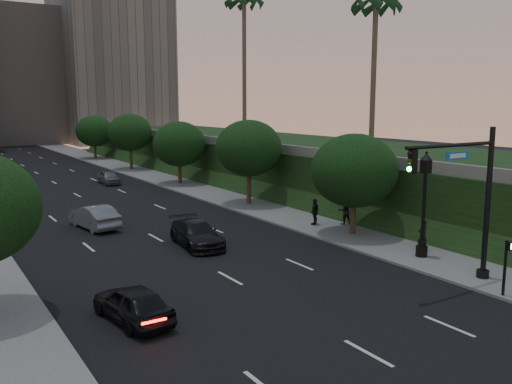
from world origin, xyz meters
TOP-DOWN VIEW (x-y plane):
  - ground at (0.00, 0.00)m, footprint 160.00×160.00m
  - road_surface at (0.00, 30.00)m, footprint 16.00×140.00m
  - sidewalk_right at (10.25, 30.00)m, footprint 4.50×140.00m
  - embankment at (22.00, 28.00)m, footprint 18.00×90.00m
  - parapet_wall at (13.50, 28.00)m, footprint 0.35×90.00m
  - office_block_mid at (6.00, 102.00)m, footprint 22.00×18.00m
  - office_block_right at (24.00, 96.00)m, footprint 20.00×22.00m
  - tree_right_a at (10.30, 8.00)m, footprint 5.20×5.20m
  - tree_right_b at (10.30, 20.00)m, footprint 5.20×5.20m
  - tree_right_c at (10.30, 33.00)m, footprint 5.20×5.20m
  - tree_right_d at (10.30, 47.00)m, footprint 5.20×5.20m
  - tree_right_e at (10.30, 62.00)m, footprint 5.20×5.20m
  - palm_mid at (17.50, 14.00)m, footprint 3.20×3.20m
  - palm_far at (16.00, 30.00)m, footprint 3.20×3.20m
  - traffic_signal_mast at (8.51, -1.43)m, footprint 5.68×0.56m
  - street_lamp at (9.98, 2.42)m, footprint 0.64×0.64m
  - pedestrian_signal at (8.27, -3.38)m, footprint 0.30×0.33m
  - sedan_near_left at (-5.50, 2.63)m, footprint 2.18×4.30m
  - sedan_mid_left at (-2.35, 18.51)m, footprint 2.26×4.87m
  - sedan_near_right at (1.27, 11.01)m, footprint 2.54×5.14m
  - sedan_far_right at (4.42, 37.01)m, footprint 1.72×3.98m
  - pedestrian_a at (10.97, 3.24)m, footprint 0.62×0.41m
  - pedestrian_b at (11.67, 10.28)m, footprint 1.05×0.93m
  - pedestrian_c at (9.94, 11.21)m, footprint 1.10×0.84m

SIDE VIEW (x-z plane):
  - ground at x=0.00m, z-range 0.00..0.00m
  - road_surface at x=0.00m, z-range 0.00..0.02m
  - sidewalk_right at x=10.25m, z-range 0.00..0.15m
  - sedan_far_right at x=4.42m, z-range 0.00..1.34m
  - sedan_near_left at x=-5.50m, z-range 0.00..1.40m
  - sedan_near_right at x=1.27m, z-range 0.00..1.43m
  - sedan_mid_left at x=-2.35m, z-range 0.00..1.54m
  - pedestrian_a at x=10.97m, z-range 0.15..1.85m
  - pedestrian_c at x=9.94m, z-range 0.15..1.88m
  - pedestrian_b at x=11.67m, z-range 0.15..1.96m
  - pedestrian_signal at x=8.27m, z-range 0.32..2.82m
  - embankment at x=22.00m, z-range 0.00..4.00m
  - street_lamp at x=9.98m, z-range -0.18..5.44m
  - traffic_signal_mast at x=8.51m, z-range 0.17..7.17m
  - tree_right_a at x=10.30m, z-range 0.90..7.14m
  - tree_right_c at x=10.30m, z-range 0.90..7.14m
  - tree_right_e at x=10.30m, z-range 0.90..7.14m
  - parapet_wall at x=13.50m, z-range 4.00..4.70m
  - tree_right_b at x=10.30m, z-range 1.15..7.88m
  - tree_right_d at x=10.30m, z-range 1.15..7.88m
  - office_block_mid at x=6.00m, z-range 0.00..26.00m
  - palm_mid at x=17.50m, z-range 8.82..21.82m
  - palm_far at x=16.00m, z-range 9.89..25.39m
  - office_block_right at x=24.00m, z-range 0.00..36.00m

